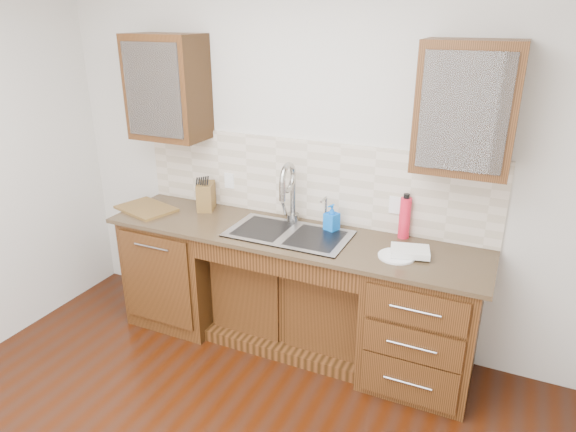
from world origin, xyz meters
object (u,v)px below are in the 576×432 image
at_px(cutting_board, 146,208).
at_px(plate, 396,256).
at_px(soap_bottle, 332,218).
at_px(water_bottle, 405,218).
at_px(knife_block, 206,196).

bearing_deg(cutting_board, plate, -0.50).
bearing_deg(soap_bottle, cutting_board, -152.02).
relative_size(soap_bottle, water_bottle, 0.68).
height_order(water_bottle, cutting_board, water_bottle).
relative_size(soap_bottle, plate, 0.83).
relative_size(water_bottle, knife_block, 1.35).
bearing_deg(knife_block, plate, -29.68).
relative_size(knife_block, cutting_board, 0.48).
relative_size(water_bottle, cutting_board, 0.65).
distance_m(plate, knife_block, 1.57).
bearing_deg(soap_bottle, water_bottle, 30.74).
bearing_deg(water_bottle, knife_block, -176.35).
bearing_deg(plate, cutting_board, 179.50).
xyz_separation_m(soap_bottle, water_bottle, (0.48, 0.09, 0.05)).
xyz_separation_m(water_bottle, cutting_board, (-1.94, -0.30, -0.13)).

